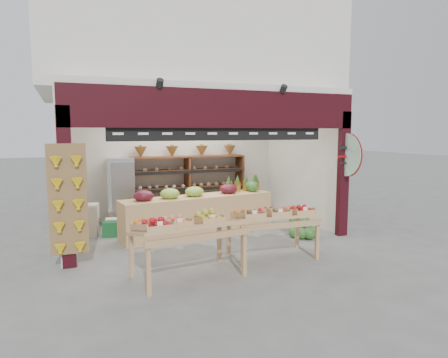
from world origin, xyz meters
TOP-DOWN VIEW (x-y plane):
  - ground at (0.00, 0.00)m, footprint 60.00×60.00m
  - shop_structure at (0.00, 1.61)m, footprint 6.36×5.12m
  - banana_board at (-2.73, -1.17)m, footprint 0.60×0.15m
  - gift_sign at (2.75, -1.15)m, footprint 0.04×0.93m
  - back_shelving at (0.19, 1.95)m, footprint 3.03×0.50m
  - refrigerator at (-1.50, 1.88)m, footprint 0.70×0.70m
  - cardboard_stack at (-2.12, 0.91)m, footprint 1.06×0.77m
  - mid_counter at (-0.10, 0.19)m, footprint 3.45×1.11m
  - display_table_left at (-1.17, -2.16)m, footprint 1.76×1.12m
  - display_table_right at (0.63, -1.82)m, footprint 1.56×0.94m
  - watermelon_pile at (1.87, -0.88)m, footprint 0.61×0.62m

SIDE VIEW (x-z plane):
  - ground at x=0.00m, z-range 0.00..0.00m
  - watermelon_pile at x=1.87m, z-range -0.06..0.42m
  - cardboard_stack at x=-2.12m, z-range -0.09..0.61m
  - mid_counter at x=-0.10m, z-range -0.07..1.00m
  - display_table_right at x=0.63m, z-range 0.27..1.25m
  - display_table_left at x=-1.17m, z-range 0.28..1.33m
  - refrigerator at x=-1.50m, z-range 0.00..1.61m
  - banana_board at x=-2.73m, z-range 0.22..2.02m
  - back_shelving at x=0.19m, z-range 0.19..2.06m
  - gift_sign at x=2.75m, z-range 1.29..2.21m
  - shop_structure at x=0.00m, z-range 1.22..6.62m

